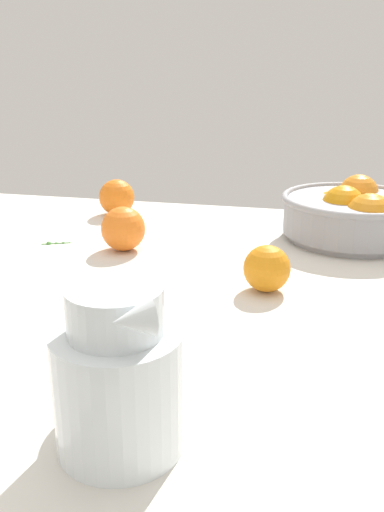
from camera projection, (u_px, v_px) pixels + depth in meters
ground_plane at (171, 304)px, 79.79cm from camera, size 128.22×104.20×3.00cm
fruit_bowl at (353, 214)px, 102.42cm from camera, size 25.70×25.70×10.59cm
juice_pitcher at (119, 387)px, 46.64cm from camera, size 11.24×13.87×15.37cm
loose_orange_0 at (123, 229)px, 96.80cm from camera, size 7.66×7.66×7.66cm
loose_orange_2 at (117, 197)px, 119.46cm from camera, size 7.53×7.53×7.53cm
loose_orange_3 at (267, 268)px, 79.66cm from camera, size 6.72×6.72×6.72cm
herb_sprig_0 at (53, 243)px, 101.14cm from camera, size 4.85×2.32×0.97cm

